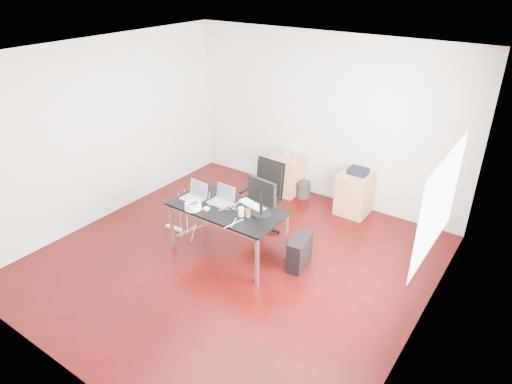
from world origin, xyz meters
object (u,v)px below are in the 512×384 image
Objects in this scene: filing_cabinet_left at (286,174)px; pc_tower at (299,253)px; desk at (227,211)px; office_chair at (264,193)px; filing_cabinet_right at (354,194)px.

filing_cabinet_left is 2.26m from pc_tower.
desk reaches higher than pc_tower.
filing_cabinet_left is (-0.37, 1.26, -0.26)m from office_chair.
filing_cabinet_right reaches higher than pc_tower.
filing_cabinet_left reaches higher than pc_tower.
filing_cabinet_left is at bearing 98.94° from desk.
desk is 1.48× the size of office_chair.
filing_cabinet_right is at bearing 83.82° from pc_tower.
pc_tower is (1.34, -1.82, -0.13)m from filing_cabinet_left.
pc_tower is at bearing 15.81° from desk.
office_chair is 1.54× the size of filing_cabinet_left.
office_chair is at bearing -126.86° from filing_cabinet_right.
filing_cabinet_left is 1.31m from filing_cabinet_right.
desk is 2.29× the size of filing_cabinet_right.
desk is 3.56× the size of pc_tower.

